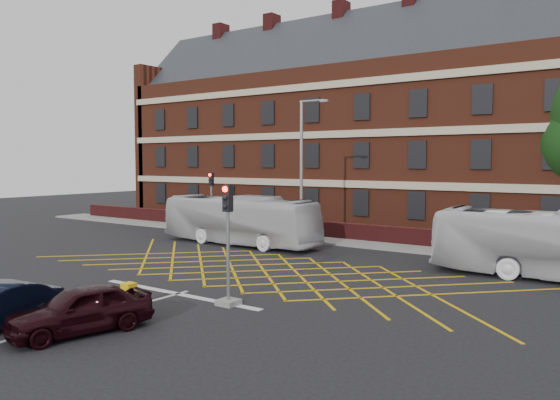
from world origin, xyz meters
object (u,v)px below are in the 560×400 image
Objects in this scene: traffic_light_near at (228,256)px; utility_cabinet at (129,296)px; bus_left at (239,220)px; traffic_light_far at (211,208)px; car_maroon at (80,309)px; direction_signs at (207,211)px; street_lamp at (302,199)px.

utility_cabinet is (-2.54, -2.29, -1.32)m from traffic_light_near.
traffic_light_far reaches higher than bus_left.
direction_signs is at bearing 139.27° from car_maroon.
traffic_light_far is at bearing 124.15° from utility_cabinet.
traffic_light_far reaches higher than car_maroon.
bus_left reaches higher than car_maroon.
traffic_light_near is (8.65, -11.16, 0.26)m from bus_left.
traffic_light_near reaches higher than car_maroon.
street_lamp is 3.88× the size of direction_signs.
bus_left is 6.17m from traffic_light_far.
bus_left is 14.12m from traffic_light_near.
bus_left is 14.81m from utility_cabinet.
street_lamp is (-3.00, 16.79, 2.19)m from car_maroon.
direction_signs is at bearing 143.63° from traffic_light_far.
utility_cabinet is at bearing -81.95° from street_lamp.
traffic_light_far reaches higher than direction_signs.
traffic_light_far is 9.73m from street_lamp.
bus_left is 17.57m from car_maroon.
traffic_light_near is at bearing -45.29° from direction_signs.
traffic_light_far is (-5.23, 3.26, 0.26)m from bus_left.
direction_signs is at bearing 161.50° from street_lamp.
traffic_light_far is at bearing -36.37° from direction_signs.
traffic_light_far is 1.87m from direction_signs.
bus_left is 4.40m from street_lamp.
street_lamp is (4.10, 0.73, 1.41)m from bus_left.
utility_cabinet is at bearing -54.26° from direction_signs.
bus_left is 2.52× the size of traffic_light_far.
car_maroon is 22.94m from traffic_light_far.
street_lamp is 9.57× the size of utility_cabinet.
traffic_light_far is at bearing 164.83° from street_lamp.
utility_cabinet is (2.01, -14.19, -2.46)m from street_lamp.
bus_left is at bearing -32.98° from direction_signs.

